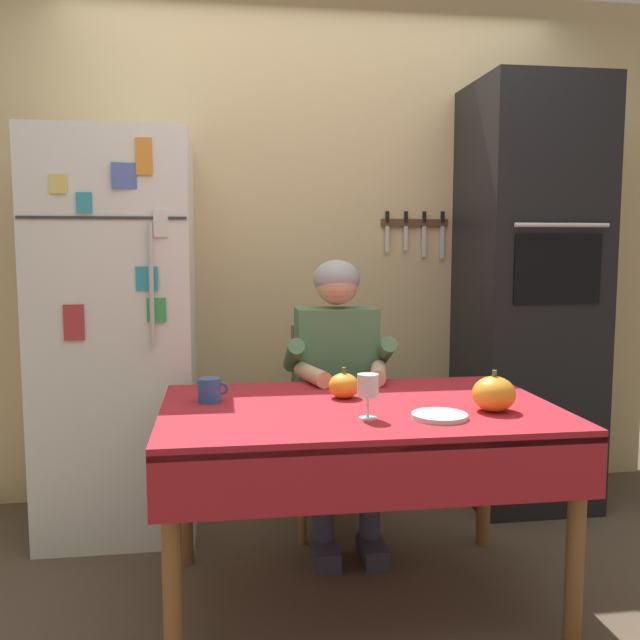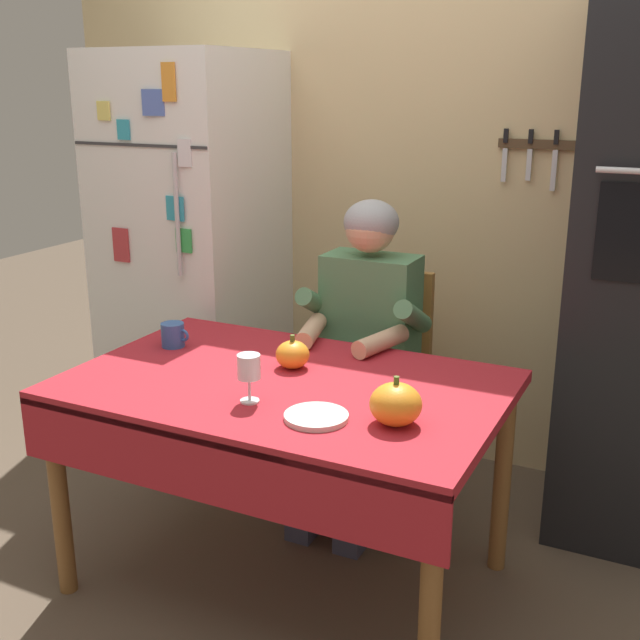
{
  "view_description": "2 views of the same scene",
  "coord_description": "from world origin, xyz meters",
  "views": [
    {
      "loc": [
        -0.49,
        -2.29,
        1.32
      ],
      "look_at": [
        -0.13,
        0.14,
        1.04
      ],
      "focal_mm": 38.87,
      "sensor_mm": 36.0,
      "label": 1
    },
    {
      "loc": [
        1.15,
        -1.99,
        1.67
      ],
      "look_at": [
        0.1,
        0.15,
        0.94
      ],
      "focal_mm": 44.22,
      "sensor_mm": 36.0,
      "label": 2
    }
  ],
  "objects": [
    {
      "name": "pumpkin_medium",
      "position": [
        -0.03,
        0.22,
        0.79
      ],
      "size": [
        0.11,
        0.11,
        0.12
      ],
      "color": "orange",
      "rests_on": "dining_table"
    },
    {
      "name": "refrigerator",
      "position": [
        -0.95,
        0.96,
        0.9
      ],
      "size": [
        0.68,
        0.71,
        1.8
      ],
      "color": "white",
      "rests_on": "ground"
    },
    {
      "name": "coffee_mug",
      "position": [
        -0.53,
        0.22,
        0.78
      ],
      "size": [
        0.11,
        0.08,
        0.09
      ],
      "color": "#2D569E",
      "rests_on": "dining_table"
    },
    {
      "name": "serving_tray",
      "position": [
        0.23,
        -0.13,
        0.75
      ],
      "size": [
        0.19,
        0.19,
        0.02
      ],
      "primitive_type": "cylinder",
      "color": "silver",
      "rests_on": "dining_table"
    },
    {
      "name": "dining_table",
      "position": [
        0.0,
        0.08,
        0.66
      ],
      "size": [
        1.4,
        0.9,
        0.74
      ],
      "color": "brown",
      "rests_on": "ground"
    },
    {
      "name": "back_wall_assembly",
      "position": [
        0.05,
        1.35,
        1.3
      ],
      "size": [
        3.7,
        0.13,
        2.6
      ],
      "color": "#D1B784",
      "rests_on": "ground"
    },
    {
      "name": "wine_glass",
      "position": [
        -0.01,
        -0.1,
        0.85
      ],
      "size": [
        0.07,
        0.07,
        0.15
      ],
      "color": "white",
      "rests_on": "dining_table"
    },
    {
      "name": "ground_plane",
      "position": [
        0.0,
        0.0,
        0.0
      ],
      "size": [
        10.0,
        10.0,
        0.0
      ],
      "primitive_type": "plane",
      "color": "brown",
      "rests_on": "ground"
    },
    {
      "name": "chair_behind_person",
      "position": [
        0.03,
        0.87,
        0.51
      ],
      "size": [
        0.4,
        0.4,
        0.93
      ],
      "color": "#9E6B33",
      "rests_on": "ground"
    },
    {
      "name": "pumpkin_large",
      "position": [
        0.44,
        -0.06,
        0.8
      ],
      "size": [
        0.15,
        0.15,
        0.14
      ],
      "color": "orange",
      "rests_on": "dining_table"
    },
    {
      "name": "seated_person",
      "position": [
        0.03,
        0.68,
        0.74
      ],
      "size": [
        0.47,
        0.55,
        1.25
      ],
      "color": "#38384C",
      "rests_on": "ground"
    }
  ]
}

